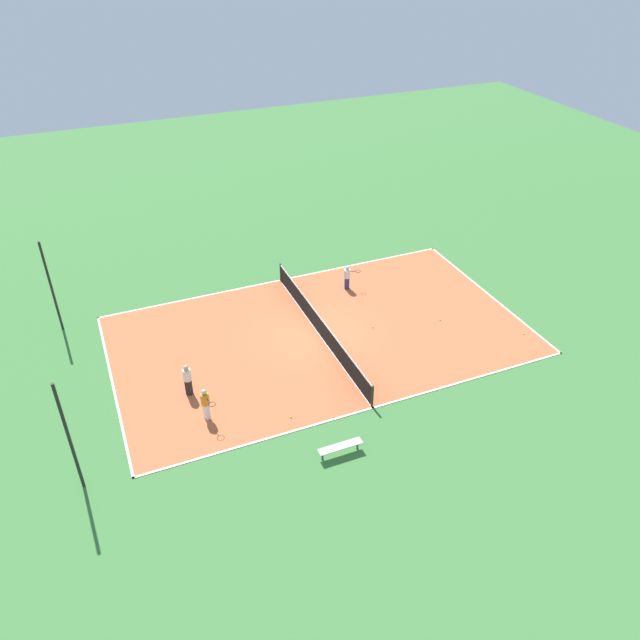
% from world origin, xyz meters
% --- Properties ---
extents(ground_plane, '(80.00, 80.00, 0.00)m').
position_xyz_m(ground_plane, '(0.00, 0.00, 0.00)').
color(ground_plane, '#3D7538').
extents(court_surface, '(11.74, 20.09, 0.02)m').
position_xyz_m(court_surface, '(0.00, 0.00, 0.01)').
color(court_surface, '#C66038').
rests_on(court_surface, ground_plane).
extents(tennis_net, '(11.54, 0.10, 1.11)m').
position_xyz_m(tennis_net, '(0.00, 0.00, 0.58)').
color(tennis_net, black).
rests_on(tennis_net, court_surface).
extents(bench, '(0.36, 1.78, 0.45)m').
position_xyz_m(bench, '(-7.70, 2.38, 0.39)').
color(bench, silver).
rests_on(bench, ground_plane).
extents(player_near_white, '(0.60, 0.99, 1.39)m').
position_xyz_m(player_near_white, '(3.53, -3.10, 0.80)').
color(player_near_white, navy).
rests_on(player_near_white, court_surface).
extents(player_center_orange, '(0.99, 0.57, 1.54)m').
position_xyz_m(player_center_orange, '(-3.73, 6.63, 0.90)').
color(player_center_orange, white).
rests_on(player_center_orange, court_surface).
extents(player_far_white, '(0.51, 0.51, 1.56)m').
position_xyz_m(player_far_white, '(-1.91, 6.97, 0.90)').
color(player_far_white, black).
rests_on(player_far_white, court_surface).
extents(tennis_ball_midcourt, '(0.07, 0.07, 0.07)m').
position_xyz_m(tennis_ball_midcourt, '(-0.47, -2.68, 0.06)').
color(tennis_ball_midcourt, '#CCE033').
rests_on(tennis_ball_midcourt, court_surface).
extents(tennis_ball_far_baseline, '(0.07, 0.07, 0.07)m').
position_xyz_m(tennis_ball_far_baseline, '(-5.05, 3.43, 0.06)').
color(tennis_ball_far_baseline, '#CCE033').
rests_on(tennis_ball_far_baseline, court_surface).
extents(tennis_ball_left_sideline, '(0.07, 0.07, 0.07)m').
position_xyz_m(tennis_ball_left_sideline, '(-1.20, -6.18, 0.06)').
color(tennis_ball_left_sideline, '#CCE033').
rests_on(tennis_ball_left_sideline, court_surface).
extents(tennis_ball_near_net, '(0.07, 0.07, 0.07)m').
position_xyz_m(tennis_ball_near_net, '(-3.88, -9.34, 0.06)').
color(tennis_ball_near_net, '#CCE033').
rests_on(tennis_ball_near_net, court_surface).
extents(fence_post_back_left, '(0.12, 0.12, 4.87)m').
position_xyz_m(fence_post_back_left, '(-5.49, 11.73, 2.44)').
color(fence_post_back_left, black).
rests_on(fence_post_back_left, ground_plane).
extents(fence_post_back_right, '(0.12, 0.12, 4.87)m').
position_xyz_m(fence_post_back_right, '(5.49, 11.73, 2.44)').
color(fence_post_back_right, black).
rests_on(fence_post_back_right, ground_plane).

